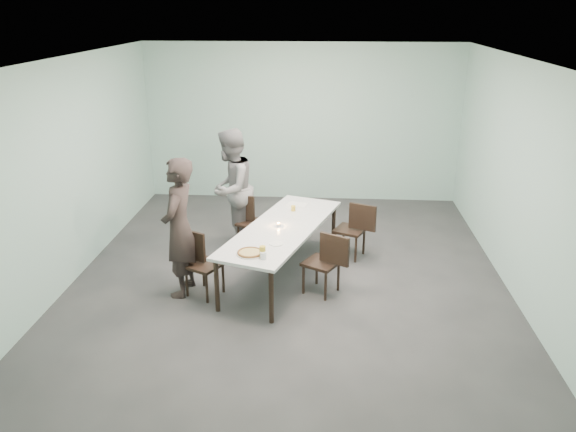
# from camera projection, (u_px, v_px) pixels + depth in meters

# --- Properties ---
(ground) EXTENTS (7.00, 7.00, 0.00)m
(ground) POSITION_uv_depth(u_px,v_px,m) (289.00, 276.00, 8.01)
(ground) COLOR #333335
(ground) RESTS_ON ground
(room_shell) EXTENTS (6.02, 7.02, 3.01)m
(room_shell) POSITION_uv_depth(u_px,v_px,m) (289.00, 136.00, 7.29)
(room_shell) COLOR #A3CDC3
(room_shell) RESTS_ON ground
(table) EXTENTS (1.66, 2.75, 0.75)m
(table) POSITION_uv_depth(u_px,v_px,m) (282.00, 230.00, 7.78)
(table) COLOR white
(table) RESTS_ON ground
(chair_near_left) EXTENTS (0.65, 0.57, 0.87)m
(chair_near_left) POSITION_uv_depth(u_px,v_px,m) (199.00, 259.00, 7.37)
(chair_near_left) COLOR black
(chair_near_left) RESTS_ON ground
(chair_far_left) EXTENTS (0.65, 0.56, 0.87)m
(chair_far_left) POSITION_uv_depth(u_px,v_px,m) (249.00, 218.00, 8.77)
(chair_far_left) COLOR black
(chair_far_left) RESTS_ON ground
(chair_near_right) EXTENTS (0.64, 0.57, 0.87)m
(chair_near_right) POSITION_uv_depth(u_px,v_px,m) (327.00, 259.00, 7.35)
(chair_near_right) COLOR black
(chair_near_right) RESTS_ON ground
(chair_far_right) EXTENTS (0.65, 0.55, 0.87)m
(chair_far_right) POSITION_uv_depth(u_px,v_px,m) (355.00, 226.00, 8.44)
(chair_far_right) COLOR black
(chair_far_right) RESTS_ON ground
(diner_near) EXTENTS (0.49, 0.71, 1.86)m
(diner_near) POSITION_uv_depth(u_px,v_px,m) (179.00, 228.00, 7.24)
(diner_near) COLOR black
(diner_near) RESTS_ON ground
(diner_far) EXTENTS (0.93, 1.07, 1.88)m
(diner_far) POSITION_uv_depth(u_px,v_px,m) (231.00, 189.00, 8.74)
(diner_far) COLOR slate
(diner_far) RESTS_ON ground
(pizza) EXTENTS (0.34, 0.34, 0.04)m
(pizza) POSITION_uv_depth(u_px,v_px,m) (250.00, 253.00, 6.90)
(pizza) COLOR white
(pizza) RESTS_ON table
(side_plate) EXTENTS (0.18, 0.18, 0.01)m
(side_plate) POSITION_uv_depth(u_px,v_px,m) (276.00, 244.00, 7.20)
(side_plate) COLOR white
(side_plate) RESTS_ON table
(beer_glass) EXTENTS (0.08, 0.08, 0.15)m
(beer_glass) POSITION_uv_depth(u_px,v_px,m) (263.00, 252.00, 6.78)
(beer_glass) COLOR gold
(beer_glass) RESTS_ON table
(water_tumbler) EXTENTS (0.08, 0.08, 0.09)m
(water_tumbler) POSITION_uv_depth(u_px,v_px,m) (263.00, 256.00, 6.76)
(water_tumbler) COLOR silver
(water_tumbler) RESTS_ON table
(tealight) EXTENTS (0.06, 0.06, 0.05)m
(tealight) POSITION_uv_depth(u_px,v_px,m) (279.00, 225.00, 7.77)
(tealight) COLOR silver
(tealight) RESTS_ON table
(amber_tumbler) EXTENTS (0.07, 0.07, 0.08)m
(amber_tumbler) POSITION_uv_depth(u_px,v_px,m) (293.00, 208.00, 8.34)
(amber_tumbler) COLOR gold
(amber_tumbler) RESTS_ON table
(menu) EXTENTS (0.35, 0.30, 0.01)m
(menu) POSITION_uv_depth(u_px,v_px,m) (297.00, 204.00, 8.61)
(menu) COLOR silver
(menu) RESTS_ON table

